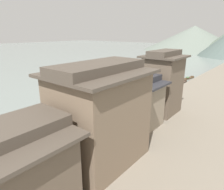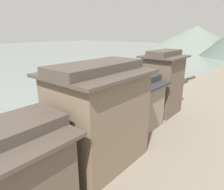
{
  "view_description": "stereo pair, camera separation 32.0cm",
  "coord_description": "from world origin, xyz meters",
  "px_view_note": "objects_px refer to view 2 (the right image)",
  "views": [
    {
      "loc": [
        22.56,
        -3.37,
        11.78
      ],
      "look_at": [
        3.12,
        20.32,
        2.05
      ],
      "focal_mm": 32.08,
      "sensor_mm": 36.0,
      "label": 1
    },
    {
      "loc": [
        22.81,
        -3.17,
        11.78
      ],
      "look_at": [
        3.12,
        20.32,
        2.05
      ],
      "focal_mm": 32.08,
      "sensor_mm": 36.0,
      "label": 2
    }
  ],
  "objects_px": {
    "boat_moored_third": "(52,147)",
    "house_waterfront_second": "(98,114)",
    "boat_upstream_distant": "(108,88)",
    "house_waterfront_nearest": "(14,170)",
    "boat_moored_nearest": "(189,78)",
    "boat_crossing_west": "(183,83)",
    "house_waterfront_narrow": "(162,83)",
    "house_waterfront_tall": "(137,103)",
    "boat_midriver_upstream": "(112,116)",
    "boat_moored_far": "(131,105)",
    "boat_midriver_drifting": "(163,91)",
    "boat_moored_second": "(168,71)"
  },
  "relations": [
    {
      "from": "boat_moored_far",
      "to": "boat_crossing_west",
      "type": "relative_size",
      "value": 1.14
    },
    {
      "from": "boat_crossing_west",
      "to": "house_waterfront_narrow",
      "type": "bearing_deg",
      "value": -77.55
    },
    {
      "from": "boat_moored_nearest",
      "to": "house_waterfront_second",
      "type": "xyz_separation_m",
      "value": [
        6.11,
        -40.13,
        4.77
      ]
    },
    {
      "from": "boat_moored_second",
      "to": "boat_midriver_drifting",
      "type": "relative_size",
      "value": 0.86
    },
    {
      "from": "boat_moored_far",
      "to": "house_waterfront_second",
      "type": "relative_size",
      "value": 0.5
    },
    {
      "from": "boat_midriver_drifting",
      "to": "boat_upstream_distant",
      "type": "relative_size",
      "value": 1.22
    },
    {
      "from": "boat_upstream_distant",
      "to": "house_waterfront_nearest",
      "type": "bearing_deg",
      "value": -59.64
    },
    {
      "from": "boat_moored_third",
      "to": "house_waterfront_second",
      "type": "distance_m",
      "value": 7.58
    },
    {
      "from": "house_waterfront_nearest",
      "to": "house_waterfront_second",
      "type": "bearing_deg",
      "value": 89.46
    },
    {
      "from": "boat_midriver_upstream",
      "to": "house_waterfront_tall",
      "type": "bearing_deg",
      "value": -14.15
    },
    {
      "from": "boat_moored_nearest",
      "to": "house_waterfront_second",
      "type": "height_order",
      "value": "house_waterfront_second"
    },
    {
      "from": "boat_moored_nearest",
      "to": "house_waterfront_tall",
      "type": "height_order",
      "value": "house_waterfront_tall"
    },
    {
      "from": "boat_moored_third",
      "to": "house_waterfront_tall",
      "type": "height_order",
      "value": "house_waterfront_tall"
    },
    {
      "from": "boat_midriver_upstream",
      "to": "house_waterfront_nearest",
      "type": "relative_size",
      "value": 0.52
    },
    {
      "from": "boat_moored_third",
      "to": "boat_moored_far",
      "type": "xyz_separation_m",
      "value": [
        -0.72,
        15.78,
        0.11
      ]
    },
    {
      "from": "house_waterfront_second",
      "to": "house_waterfront_tall",
      "type": "relative_size",
      "value": 1.34
    },
    {
      "from": "boat_midriver_upstream",
      "to": "house_waterfront_nearest",
      "type": "bearing_deg",
      "value": -70.86
    },
    {
      "from": "boat_midriver_upstream",
      "to": "boat_moored_third",
      "type": "bearing_deg",
      "value": -90.11
    },
    {
      "from": "house_waterfront_nearest",
      "to": "boat_moored_far",
      "type": "bearing_deg",
      "value": 106.11
    },
    {
      "from": "boat_moored_third",
      "to": "boat_upstream_distant",
      "type": "height_order",
      "value": "boat_upstream_distant"
    },
    {
      "from": "boat_midriver_upstream",
      "to": "house_waterfront_narrow",
      "type": "bearing_deg",
      "value": 46.09
    },
    {
      "from": "house_waterfront_second",
      "to": "boat_upstream_distant",
      "type": "bearing_deg",
      "value": 128.93
    },
    {
      "from": "boat_moored_nearest",
      "to": "boat_midriver_upstream",
      "type": "distance_m",
      "value": 31.43
    },
    {
      "from": "boat_moored_nearest",
      "to": "boat_crossing_west",
      "type": "relative_size",
      "value": 1.41
    },
    {
      "from": "boat_midriver_drifting",
      "to": "boat_midriver_upstream",
      "type": "relative_size",
      "value": 1.59
    },
    {
      "from": "boat_midriver_drifting",
      "to": "boat_crossing_west",
      "type": "xyz_separation_m",
      "value": [
        0.53,
        9.72,
        0.03
      ]
    },
    {
      "from": "boat_midriver_drifting",
      "to": "house_waterfront_second",
      "type": "bearing_deg",
      "value": -76.56
    },
    {
      "from": "boat_moored_far",
      "to": "house_waterfront_nearest",
      "type": "distance_m",
      "value": 23.04
    },
    {
      "from": "boat_moored_nearest",
      "to": "boat_moored_second",
      "type": "height_order",
      "value": "boat_moored_nearest"
    },
    {
      "from": "boat_midriver_upstream",
      "to": "boat_midriver_drifting",
      "type": "bearing_deg",
      "value": 91.35
    },
    {
      "from": "house_waterfront_narrow",
      "to": "boat_moored_far",
      "type": "bearing_deg",
      "value": 171.96
    },
    {
      "from": "boat_moored_third",
      "to": "house_waterfront_tall",
      "type": "relative_size",
      "value": 0.7
    },
    {
      "from": "boat_midriver_drifting",
      "to": "boat_moored_third",
      "type": "bearing_deg",
      "value": -89.2
    },
    {
      "from": "boat_upstream_distant",
      "to": "house_waterfront_narrow",
      "type": "relative_size",
      "value": 0.53
    },
    {
      "from": "boat_upstream_distant",
      "to": "house_waterfront_second",
      "type": "relative_size",
      "value": 0.53
    },
    {
      "from": "boat_moored_third",
      "to": "boat_upstream_distant",
      "type": "distance_m",
      "value": 23.41
    },
    {
      "from": "boat_moored_nearest",
      "to": "house_waterfront_narrow",
      "type": "height_order",
      "value": "house_waterfront_narrow"
    },
    {
      "from": "boat_moored_far",
      "to": "boat_midriver_upstream",
      "type": "xyz_separation_m",
      "value": [
        0.74,
        -5.81,
        0.03
      ]
    },
    {
      "from": "boat_upstream_distant",
      "to": "house_waterfront_nearest",
      "type": "height_order",
      "value": "house_waterfront_nearest"
    },
    {
      "from": "boat_moored_second",
      "to": "house_waterfront_tall",
      "type": "xyz_separation_m",
      "value": [
        14.06,
        -38.92,
        3.52
      ]
    },
    {
      "from": "boat_moored_third",
      "to": "boat_moored_far",
      "type": "relative_size",
      "value": 1.05
    },
    {
      "from": "boat_moored_far",
      "to": "boat_midriver_upstream",
      "type": "bearing_deg",
      "value": -82.71
    },
    {
      "from": "boat_crossing_west",
      "to": "house_waterfront_narrow",
      "type": "distance_m",
      "value": 22.32
    },
    {
      "from": "boat_crossing_west",
      "to": "house_waterfront_nearest",
      "type": "distance_m",
      "value": 42.87
    },
    {
      "from": "boat_midriver_upstream",
      "to": "house_waterfront_nearest",
      "type": "distance_m",
      "value": 17.36
    },
    {
      "from": "boat_midriver_upstream",
      "to": "boat_moored_second",
      "type": "bearing_deg",
      "value": 103.74
    },
    {
      "from": "boat_moored_far",
      "to": "boat_upstream_distant",
      "type": "distance_m",
      "value": 10.91
    },
    {
      "from": "boat_midriver_drifting",
      "to": "house_waterfront_tall",
      "type": "relative_size",
      "value": 0.87
    },
    {
      "from": "house_waterfront_narrow",
      "to": "boat_midriver_upstream",
      "type": "bearing_deg",
      "value": -133.91
    },
    {
      "from": "boat_upstream_distant",
      "to": "boat_midriver_upstream",
      "type": "bearing_deg",
      "value": -46.98
    }
  ]
}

